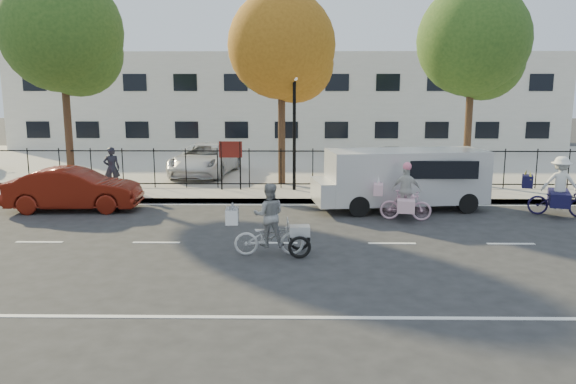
{
  "coord_description": "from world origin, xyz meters",
  "views": [
    {
      "loc": [
        0.54,
        -13.77,
        3.88
      ],
      "look_at": [
        0.34,
        1.2,
        1.1
      ],
      "focal_mm": 35.0,
      "sensor_mm": 36.0,
      "label": 1
    }
  ],
  "objects_px": {
    "zebra_trike": "(269,228)",
    "white_van": "(402,177)",
    "lamppost": "(294,109)",
    "lot_car_d": "(397,159)",
    "red_sedan": "(74,189)",
    "bull_bike": "(558,192)",
    "unicorn_bike": "(405,199)",
    "lot_car_b": "(205,159)",
    "pedestrian": "(112,168)"
  },
  "relations": [
    {
      "from": "zebra_trike",
      "to": "bull_bike",
      "type": "relative_size",
      "value": 0.98
    },
    {
      "from": "white_van",
      "to": "lot_car_b",
      "type": "height_order",
      "value": "white_van"
    },
    {
      "from": "lamppost",
      "to": "white_van",
      "type": "bearing_deg",
      "value": -37.82
    },
    {
      "from": "unicorn_bike",
      "to": "lot_car_d",
      "type": "height_order",
      "value": "unicorn_bike"
    },
    {
      "from": "lot_car_b",
      "to": "red_sedan",
      "type": "bearing_deg",
      "value": -109.11
    },
    {
      "from": "lot_car_b",
      "to": "lot_car_d",
      "type": "height_order",
      "value": "lot_car_b"
    },
    {
      "from": "bull_bike",
      "to": "lot_car_d",
      "type": "distance_m",
      "value": 8.58
    },
    {
      "from": "unicorn_bike",
      "to": "pedestrian",
      "type": "xyz_separation_m",
      "value": [
        -10.06,
        4.15,
        0.3
      ]
    },
    {
      "from": "zebra_trike",
      "to": "red_sedan",
      "type": "relative_size",
      "value": 0.48
    },
    {
      "from": "lamppost",
      "to": "zebra_trike",
      "type": "height_order",
      "value": "lamppost"
    },
    {
      "from": "unicorn_bike",
      "to": "pedestrian",
      "type": "bearing_deg",
      "value": 77.72
    },
    {
      "from": "bull_bike",
      "to": "lot_car_d",
      "type": "bearing_deg",
      "value": 44.73
    },
    {
      "from": "pedestrian",
      "to": "red_sedan",
      "type": "bearing_deg",
      "value": 65.89
    },
    {
      "from": "zebra_trike",
      "to": "lot_car_d",
      "type": "distance_m",
      "value": 13.08
    },
    {
      "from": "unicorn_bike",
      "to": "red_sedan",
      "type": "xyz_separation_m",
      "value": [
        -10.35,
        1.24,
        0.04
      ]
    },
    {
      "from": "lamppost",
      "to": "bull_bike",
      "type": "xyz_separation_m",
      "value": [
        8.1,
        -3.59,
        -2.38
      ]
    },
    {
      "from": "bull_bike",
      "to": "zebra_trike",
      "type": "bearing_deg",
      "value": 136.29
    },
    {
      "from": "bull_bike",
      "to": "white_van",
      "type": "xyz_separation_m",
      "value": [
        -4.61,
        0.88,
        0.33
      ]
    },
    {
      "from": "zebra_trike",
      "to": "lot_car_b",
      "type": "height_order",
      "value": "zebra_trike"
    },
    {
      "from": "bull_bike",
      "to": "unicorn_bike",
      "type": "bearing_deg",
      "value": 117.89
    },
    {
      "from": "zebra_trike",
      "to": "bull_bike",
      "type": "distance_m",
      "value": 9.64
    },
    {
      "from": "lamppost",
      "to": "bull_bike",
      "type": "distance_m",
      "value": 9.18
    },
    {
      "from": "lamppost",
      "to": "white_van",
      "type": "distance_m",
      "value": 4.87
    },
    {
      "from": "lamppost",
      "to": "unicorn_bike",
      "type": "bearing_deg",
      "value": -52.06
    },
    {
      "from": "bull_bike",
      "to": "red_sedan",
      "type": "bearing_deg",
      "value": 108.09
    },
    {
      "from": "zebra_trike",
      "to": "red_sedan",
      "type": "height_order",
      "value": "zebra_trike"
    },
    {
      "from": "zebra_trike",
      "to": "bull_bike",
      "type": "bearing_deg",
      "value": -67.35
    },
    {
      "from": "white_van",
      "to": "lot_car_d",
      "type": "height_order",
      "value": "white_van"
    },
    {
      "from": "zebra_trike",
      "to": "bull_bike",
      "type": "xyz_separation_m",
      "value": [
        8.67,
        4.21,
        0.08
      ]
    },
    {
      "from": "lot_car_b",
      "to": "white_van",
      "type": "bearing_deg",
      "value": -33.61
    },
    {
      "from": "lot_car_b",
      "to": "lot_car_d",
      "type": "bearing_deg",
      "value": 11.26
    },
    {
      "from": "unicorn_bike",
      "to": "pedestrian",
      "type": "relative_size",
      "value": 1.11
    },
    {
      "from": "zebra_trike",
      "to": "lot_car_b",
      "type": "distance_m",
      "value": 11.83
    },
    {
      "from": "pedestrian",
      "to": "lot_car_b",
      "type": "xyz_separation_m",
      "value": [
        2.88,
        3.63,
        -0.11
      ]
    },
    {
      "from": "lamppost",
      "to": "bull_bike",
      "type": "bearing_deg",
      "value": -23.9
    },
    {
      "from": "bull_bike",
      "to": "white_van",
      "type": "distance_m",
      "value": 4.71
    },
    {
      "from": "lamppost",
      "to": "lot_car_d",
      "type": "distance_m",
      "value": 6.65
    },
    {
      "from": "lamppost",
      "to": "zebra_trike",
      "type": "distance_m",
      "value": 8.2
    },
    {
      "from": "unicorn_bike",
      "to": "lamppost",
      "type": "bearing_deg",
      "value": 48.07
    },
    {
      "from": "unicorn_bike",
      "to": "bull_bike",
      "type": "bearing_deg",
      "value": -72.34
    },
    {
      "from": "white_van",
      "to": "lot_car_b",
      "type": "xyz_separation_m",
      "value": [
        -7.37,
        6.26,
        -0.23
      ]
    },
    {
      "from": "bull_bike",
      "to": "lot_car_b",
      "type": "relative_size",
      "value": 0.42
    },
    {
      "from": "pedestrian",
      "to": "lot_car_d",
      "type": "height_order",
      "value": "pedestrian"
    },
    {
      "from": "lot_car_d",
      "to": "unicorn_bike",
      "type": "bearing_deg",
      "value": -115.21
    },
    {
      "from": "zebra_trike",
      "to": "white_van",
      "type": "relative_size",
      "value": 0.35
    },
    {
      "from": "lamppost",
      "to": "lot_car_b",
      "type": "height_order",
      "value": "lamppost"
    },
    {
      "from": "unicorn_bike",
      "to": "lot_car_d",
      "type": "bearing_deg",
      "value": 1.59
    },
    {
      "from": "unicorn_bike",
      "to": "red_sedan",
      "type": "distance_m",
      "value": 10.42
    },
    {
      "from": "lot_car_d",
      "to": "red_sedan",
      "type": "bearing_deg",
      "value": -164.83
    },
    {
      "from": "bull_bike",
      "to": "lot_car_d",
      "type": "relative_size",
      "value": 0.57
    }
  ]
}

